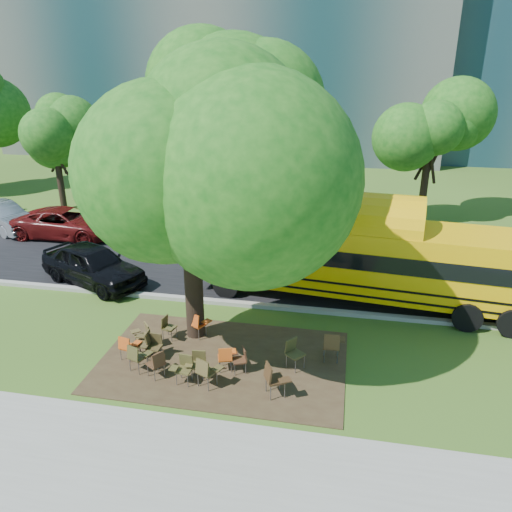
% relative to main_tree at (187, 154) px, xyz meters
% --- Properties ---
extents(ground, '(160.00, 160.00, 0.00)m').
position_rel_main_tree_xyz_m(ground, '(0.20, -0.77, -5.69)').
color(ground, '#314E18').
rests_on(ground, ground).
extents(sidewalk, '(60.00, 4.00, 0.04)m').
position_rel_main_tree_xyz_m(sidewalk, '(0.20, -5.77, -5.67)').
color(sidewalk, gray).
rests_on(sidewalk, ground).
extents(dirt_patch, '(7.00, 4.50, 0.03)m').
position_rel_main_tree_xyz_m(dirt_patch, '(1.20, -1.27, -5.68)').
color(dirt_patch, '#382819').
rests_on(dirt_patch, ground).
extents(asphalt_road, '(80.00, 8.00, 0.04)m').
position_rel_main_tree_xyz_m(asphalt_road, '(0.20, 6.23, -5.67)').
color(asphalt_road, black).
rests_on(asphalt_road, ground).
extents(kerb_near, '(80.00, 0.25, 0.14)m').
position_rel_main_tree_xyz_m(kerb_near, '(0.20, 2.23, -5.62)').
color(kerb_near, gray).
rests_on(kerb_near, ground).
extents(kerb_far, '(80.00, 0.25, 0.14)m').
position_rel_main_tree_xyz_m(kerb_far, '(0.20, 10.33, -5.62)').
color(kerb_far, gray).
rests_on(kerb_far, ground).
extents(building_main, '(38.00, 16.00, 22.00)m').
position_rel_main_tree_xyz_m(building_main, '(-7.80, 35.23, 5.31)').
color(building_main, '#5F5F5B').
rests_on(building_main, ground).
extents(bg_tree_0, '(5.20, 5.20, 7.18)m').
position_rel_main_tree_xyz_m(bg_tree_0, '(-11.80, 12.23, -1.12)').
color(bg_tree_0, black).
rests_on(bg_tree_0, ground).
extents(bg_tree_2, '(4.80, 4.80, 6.62)m').
position_rel_main_tree_xyz_m(bg_tree_2, '(-4.80, 15.23, -1.48)').
color(bg_tree_2, black).
rests_on(bg_tree_2, ground).
extents(bg_tree_3, '(5.60, 5.60, 7.84)m').
position_rel_main_tree_xyz_m(bg_tree_3, '(8.20, 13.23, -0.66)').
color(bg_tree_3, black).
rests_on(bg_tree_3, ground).
extents(main_tree, '(7.20, 7.20, 9.31)m').
position_rel_main_tree_xyz_m(main_tree, '(0.00, 0.00, 0.00)').
color(main_tree, black).
rests_on(main_tree, ground).
extents(school_bus, '(11.85, 3.76, 2.85)m').
position_rel_main_tree_xyz_m(school_bus, '(5.69, 3.41, -4.04)').
color(school_bus, '#E6A907').
rests_on(school_bus, ground).
extents(chair_0, '(0.60, 0.47, 0.80)m').
position_rel_main_tree_xyz_m(chair_0, '(-1.49, -1.73, -5.20)').
color(chair_0, '#C54B15').
rests_on(chair_0, ground).
extents(chair_1, '(0.69, 0.54, 0.86)m').
position_rel_main_tree_xyz_m(chair_1, '(-0.98, -2.22, -5.16)').
color(chair_1, '#423D1C').
rests_on(chair_1, ground).
extents(chair_2, '(0.55, 0.70, 0.82)m').
position_rel_main_tree_xyz_m(chair_2, '(-0.34, -2.36, -5.18)').
color(chair_2, '#482C19').
rests_on(chair_2, ground).
extents(chair_3, '(0.56, 0.48, 0.82)m').
position_rel_main_tree_xyz_m(chair_3, '(0.43, -2.44, -5.19)').
color(chair_3, '#48421F').
rests_on(chair_3, ground).
extents(chair_4, '(0.74, 0.58, 0.90)m').
position_rel_main_tree_xyz_m(chair_4, '(1.10, -2.55, -5.14)').
color(chair_4, '#4B3F20').
rests_on(chair_4, ground).
extents(chair_5, '(0.53, 0.51, 0.79)m').
position_rel_main_tree_xyz_m(chair_5, '(0.73, -2.14, -5.20)').
color(chair_5, brown).
rests_on(chair_5, ground).
extents(chair_6, '(0.60, 0.53, 0.77)m').
position_rel_main_tree_xyz_m(chair_6, '(1.82, -1.68, -5.22)').
color(chair_6, '#462919').
rests_on(chair_6, ground).
extents(chair_7, '(0.78, 0.65, 0.97)m').
position_rel_main_tree_xyz_m(chair_7, '(2.89, -2.59, -5.10)').
color(chair_7, '#3E2816').
rests_on(chair_7, ground).
extents(chair_8, '(0.52, 0.56, 0.85)m').
position_rel_main_tree_xyz_m(chair_8, '(-1.07, -1.47, -5.17)').
color(chair_8, '#463B1E').
rests_on(chair_8, ground).
extents(chair_9, '(0.71, 0.57, 0.84)m').
position_rel_main_tree_xyz_m(chair_9, '(-1.28, -1.05, -5.18)').
color(chair_9, brown).
rests_on(chair_9, ground).
extents(chair_10, '(0.45, 0.57, 0.77)m').
position_rel_main_tree_xyz_m(chair_10, '(-0.77, -0.40, -5.22)').
color(chair_10, '#46401E').
rests_on(chair_10, ground).
extents(chair_11, '(0.55, 0.60, 0.80)m').
position_rel_main_tree_xyz_m(chair_11, '(1.42, -1.73, -5.20)').
color(chair_11, '#D65516').
rests_on(chair_11, ground).
extents(chair_12, '(0.61, 0.77, 0.91)m').
position_rel_main_tree_xyz_m(chair_12, '(3.23, -1.23, -5.13)').
color(chair_12, '#48421F').
rests_on(chair_12, ground).
extents(chair_13, '(0.63, 0.60, 0.96)m').
position_rel_main_tree_xyz_m(chair_13, '(4.28, -0.68, -5.10)').
color(chair_13, '#473119').
rests_on(chair_13, ground).
extents(chair_14, '(0.72, 0.57, 0.88)m').
position_rel_main_tree_xyz_m(chair_14, '(0.12, -0.16, -5.15)').
color(chair_14, '#D34F16').
rests_on(chair_14, ground).
extents(chair_15, '(0.53, 0.47, 0.80)m').
position_rel_main_tree_xyz_m(chair_15, '(-0.77, -1.51, -5.20)').
color(chair_15, '#453A1E').
rests_on(chair_15, ground).
extents(black_car, '(4.90, 3.48, 1.55)m').
position_rel_main_tree_xyz_m(black_car, '(-5.04, 3.03, -4.92)').
color(black_car, black).
rests_on(black_car, ground).
extents(bg_car_silver, '(4.58, 3.07, 1.43)m').
position_rel_main_tree_xyz_m(bg_car_silver, '(-12.67, 8.01, -4.98)').
color(bg_car_silver, gray).
rests_on(bg_car_silver, ground).
extents(bg_car_red, '(5.12, 2.37, 1.42)m').
position_rel_main_tree_xyz_m(bg_car_red, '(-8.91, 7.74, -4.98)').
color(bg_car_red, '#4F0D0D').
rests_on(bg_car_red, ground).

